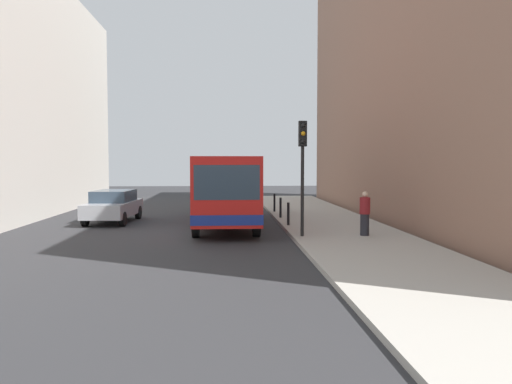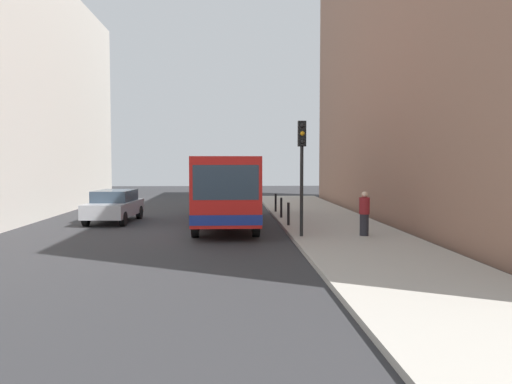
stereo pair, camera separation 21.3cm
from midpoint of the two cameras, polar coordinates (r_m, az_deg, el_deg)
name	(u,v)px [view 1 (the left image)]	position (r m, az deg, el deg)	size (l,w,h in m)	color
ground_plane	(205,233)	(20.71, -5.90, -4.49)	(80.00, 80.00, 0.00)	#2D2D30
sidewalk	(341,230)	(21.18, 8.90, -4.14)	(4.40, 40.00, 0.15)	#ADA89E
building_right	(450,55)	(27.19, 20.19, 13.82)	(7.00, 32.00, 15.72)	#936B56
bus	(224,186)	(23.51, -3.73, 0.67)	(2.69, 11.06, 3.00)	red
car_beside_bus	(113,205)	(25.18, -15.50, -1.42)	(2.09, 4.50, 1.48)	#A5A8AD
traffic_light	(303,156)	(18.66, 4.77, 3.91)	(0.28, 0.33, 4.10)	black
bollard_near	(288,214)	(21.97, 3.26, -2.39)	(0.11, 0.11, 0.95)	black
bollard_mid	(281,208)	(24.95, 2.44, -1.71)	(0.11, 0.11, 0.95)	black
bollard_far	(274,203)	(27.93, 1.80, -1.17)	(0.11, 0.11, 0.95)	black
pedestrian_near_signal	(365,214)	(19.25, 11.45, -2.32)	(0.38, 0.38, 1.59)	#26262D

